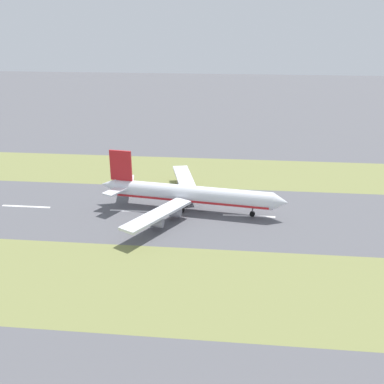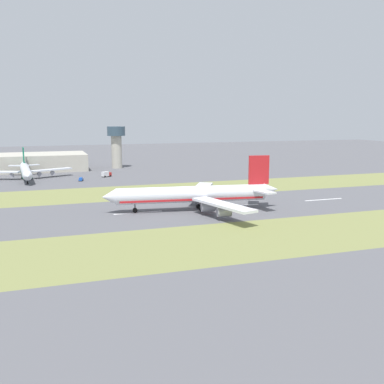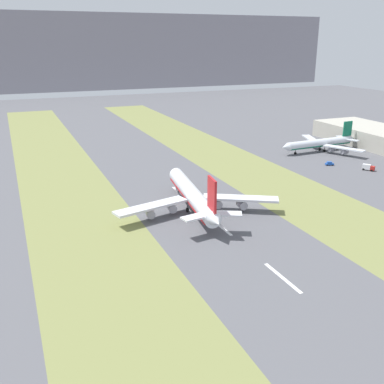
{
  "view_description": "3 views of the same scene",
  "coord_description": "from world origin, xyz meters",
  "px_view_note": "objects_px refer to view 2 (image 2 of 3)",
  "views": [
    {
      "loc": [
        141.84,
        18.71,
        64.34
      ],
      "look_at": [
        -2.65,
        3.83,
        7.0
      ],
      "focal_mm": 42.0,
      "sensor_mm": 36.0,
      "label": 1
    },
    {
      "loc": [
        -158.46,
        57.56,
        35.03
      ],
      "look_at": [
        -2.65,
        3.83,
        7.0
      ],
      "focal_mm": 42.0,
      "sensor_mm": 36.0,
      "label": 2
    },
    {
      "loc": [
        -66.18,
        -149.45,
        63.07
      ],
      "look_at": [
        -2.65,
        3.83,
        7.0
      ],
      "focal_mm": 42.0,
      "sensor_mm": 36.0,
      "label": 3
    }
  ],
  "objects_px": {
    "terminal_building": "(23,162)",
    "apron_car": "(81,179)",
    "airplane_main_jet": "(197,194)",
    "airplane_parked_apron": "(26,171)",
    "service_truck": "(106,174)",
    "control_tower": "(116,143)"
  },
  "relations": [
    {
      "from": "airplane_main_jet",
      "to": "service_truck",
      "type": "xyz_separation_m",
      "value": [
        104.78,
        18.5,
        -4.36
      ]
    },
    {
      "from": "airplane_main_jet",
      "to": "control_tower",
      "type": "height_order",
      "value": "control_tower"
    },
    {
      "from": "control_tower",
      "to": "service_truck",
      "type": "height_order",
      "value": "control_tower"
    },
    {
      "from": "airplane_parked_apron",
      "to": "service_truck",
      "type": "bearing_deg",
      "value": -95.69
    },
    {
      "from": "airplane_parked_apron",
      "to": "terminal_building",
      "type": "bearing_deg",
      "value": 3.41
    },
    {
      "from": "control_tower",
      "to": "terminal_building",
      "type": "bearing_deg",
      "value": 85.66
    },
    {
      "from": "control_tower",
      "to": "apron_car",
      "type": "height_order",
      "value": "control_tower"
    },
    {
      "from": "terminal_building",
      "to": "control_tower",
      "type": "xyz_separation_m",
      "value": [
        -4.56,
        -60.12,
        11.94
      ]
    },
    {
      "from": "terminal_building",
      "to": "apron_car",
      "type": "distance_m",
      "value": 67.46
    },
    {
      "from": "airplane_parked_apron",
      "to": "apron_car",
      "type": "bearing_deg",
      "value": -119.88
    },
    {
      "from": "service_truck",
      "to": "airplane_main_jet",
      "type": "bearing_deg",
      "value": -169.99
    },
    {
      "from": "airplane_main_jet",
      "to": "airplane_parked_apron",
      "type": "height_order",
      "value": "airplane_main_jet"
    },
    {
      "from": "terminal_building",
      "to": "airplane_parked_apron",
      "type": "height_order",
      "value": "airplane_parked_apron"
    },
    {
      "from": "control_tower",
      "to": "airplane_parked_apron",
      "type": "height_order",
      "value": "control_tower"
    },
    {
      "from": "control_tower",
      "to": "apron_car",
      "type": "distance_m",
      "value": 64.5
    },
    {
      "from": "service_truck",
      "to": "apron_car",
      "type": "xyz_separation_m",
      "value": [
        -11.95,
        15.5,
        -0.66
      ]
    },
    {
      "from": "control_tower",
      "to": "service_truck",
      "type": "xyz_separation_m",
      "value": [
        -43.25,
        13.63,
        -15.61
      ]
    },
    {
      "from": "airplane_main_jet",
      "to": "control_tower",
      "type": "bearing_deg",
      "value": 1.89
    },
    {
      "from": "airplane_main_jet",
      "to": "apron_car",
      "type": "relative_size",
      "value": 14.22
    },
    {
      "from": "control_tower",
      "to": "airplane_parked_apron",
      "type": "xyz_separation_m",
      "value": [
        -38.88,
        57.53,
        -12.34
      ]
    },
    {
      "from": "airplane_main_jet",
      "to": "terminal_building",
      "type": "xyz_separation_m",
      "value": [
        152.59,
        64.99,
        -0.69
      ]
    },
    {
      "from": "airplane_parked_apron",
      "to": "service_truck",
      "type": "xyz_separation_m",
      "value": [
        -4.37,
        -43.9,
        -3.27
      ]
    }
  ]
}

